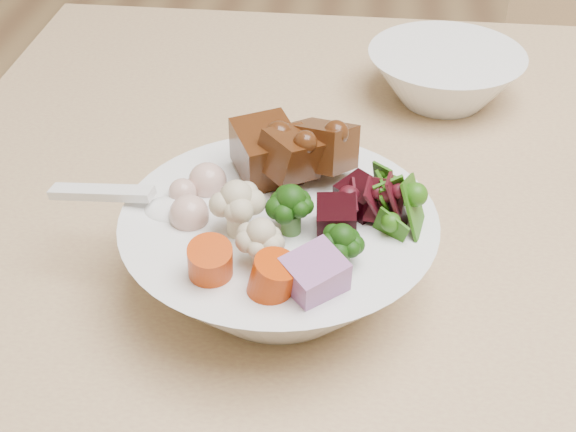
{
  "coord_description": "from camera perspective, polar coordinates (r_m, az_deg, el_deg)",
  "views": [
    {
      "loc": [
        -0.65,
        -0.37,
        1.09
      ],
      "look_at": [
        -0.69,
        0.07,
        0.76
      ],
      "focal_mm": 50.0,
      "sensor_mm": 36.0,
      "label": 1
    }
  ],
  "objects": [
    {
      "name": "side_bowl",
      "position": [
        0.82,
        11.06,
        9.71
      ],
      "size": [
        0.15,
        0.15,
        0.05
      ],
      "primitive_type": null,
      "color": "white",
      "rests_on": "dining_table"
    },
    {
      "name": "food_bowl",
      "position": [
        0.57,
        -0.45,
        -2.21
      ],
      "size": [
        0.22,
        0.22,
        0.12
      ],
      "color": "white",
      "rests_on": "dining_table"
    },
    {
      "name": "soup_spoon",
      "position": [
        0.57,
        -9.51,
        0.68
      ],
      "size": [
        0.12,
        0.04,
        0.02
      ],
      "rotation": [
        0.0,
        0.0,
        -0.17
      ],
      "color": "white",
      "rests_on": "food_bowl"
    }
  ]
}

